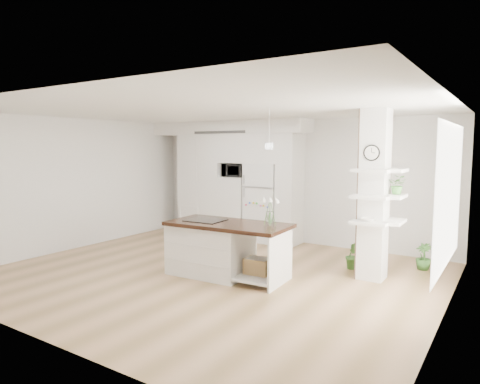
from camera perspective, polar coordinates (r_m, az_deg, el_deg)
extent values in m
cube|color=tan|center=(7.28, -3.70, -10.83)|extent=(7.00, 6.00, 0.01)
cube|color=white|center=(6.99, -3.85, 10.86)|extent=(7.00, 6.00, 0.04)
cube|color=silver|center=(9.57, 7.01, 1.43)|extent=(7.00, 0.04, 2.70)
cube|color=silver|center=(4.96, -24.98, -3.33)|extent=(7.00, 0.04, 2.70)
cube|color=silver|center=(9.51, -20.95, 1.05)|extent=(0.04, 6.00, 2.70)
cube|color=silver|center=(5.68, 25.91, -2.26)|extent=(0.04, 6.00, 2.70)
cube|color=white|center=(10.47, -4.70, 1.02)|extent=(1.20, 0.65, 2.40)
cube|color=white|center=(9.99, -0.46, -2.03)|extent=(0.65, 0.65, 1.42)
cube|color=white|center=(9.89, -0.46, 5.82)|extent=(0.65, 0.65, 0.65)
cube|color=white|center=(9.50, 3.34, 5.81)|extent=(0.85, 0.65, 0.65)
cube|color=white|center=(9.25, 6.67, 0.34)|extent=(0.40, 0.65, 2.40)
cube|color=silver|center=(10.00, -1.64, 8.54)|extent=(4.00, 0.70, 0.30)
cube|color=#262626|center=(9.72, -2.78, 7.96)|extent=(1.40, 0.04, 0.06)
cube|color=white|center=(9.59, 3.32, -1.39)|extent=(0.78, 0.66, 1.75)
cube|color=#B2B2B7|center=(9.25, 2.29, 0.63)|extent=(0.78, 0.01, 0.03)
cube|color=silver|center=(7.08, 17.45, -0.41)|extent=(0.40, 0.40, 2.70)
cube|color=#A87A5E|center=(7.14, 15.83, -0.31)|extent=(0.02, 0.40, 2.70)
cube|color=#A87A5E|center=(7.28, 17.89, -0.25)|extent=(0.40, 0.02, 2.70)
cylinder|color=black|center=(6.84, 17.17, 5.02)|extent=(0.25, 0.03, 0.25)
cylinder|color=white|center=(6.82, 17.13, 5.02)|extent=(0.21, 0.01, 0.21)
plane|color=white|center=(5.96, 26.15, -0.45)|extent=(0.00, 2.40, 2.40)
cylinder|color=white|center=(6.24, 9.72, 6.05)|extent=(0.12, 0.12, 0.10)
cube|color=white|center=(7.19, -3.93, -7.60)|extent=(1.33, 0.91, 0.83)
cube|color=white|center=(6.81, 2.81, -11.04)|extent=(0.74, 0.88, 0.04)
cube|color=white|center=(6.59, 5.42, -8.88)|extent=(0.07, 0.84, 0.83)
cube|color=#321C0F|center=(6.92, -1.56, -4.36)|extent=(2.03, 1.04, 0.06)
cube|color=black|center=(7.15, -4.62, -3.76)|extent=(0.62, 0.53, 0.01)
cube|color=#AA8852|center=(6.80, 2.44, -9.83)|extent=(0.41, 0.32, 0.25)
cylinder|color=white|center=(6.65, 4.00, -3.57)|extent=(0.12, 0.12, 0.22)
cube|color=white|center=(10.76, -7.42, -3.48)|extent=(0.03, 0.33, 0.69)
cube|color=white|center=(10.42, -5.11, -3.76)|extent=(0.03, 0.33, 0.69)
cube|color=white|center=(10.54, -6.30, -1.86)|extent=(0.58, 0.33, 0.03)
cube|color=white|center=(10.58, -6.28, -3.46)|extent=(0.55, 0.33, 0.03)
sphere|color=white|center=(10.57, -5.94, -4.60)|extent=(0.33, 0.33, 0.33)
imported|color=#3C772F|center=(7.72, 14.88, -8.15)|extent=(0.31, 0.27, 0.49)
imported|color=#3C772F|center=(8.09, 23.28, -7.92)|extent=(0.32, 0.32, 0.46)
imported|color=#2D2D2D|center=(9.86, -0.62, 2.89)|extent=(0.54, 0.37, 0.30)
imported|color=#3C772F|center=(7.08, 20.28, 0.92)|extent=(0.27, 0.23, 0.30)
imported|color=white|center=(6.84, 16.68, -3.55)|extent=(0.22, 0.22, 0.05)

